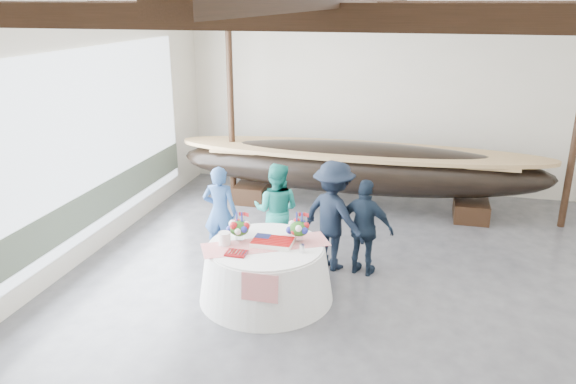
# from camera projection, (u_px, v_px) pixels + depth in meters

# --- Properties ---
(floor) EXTENTS (10.00, 12.00, 0.01)m
(floor) POSITION_uv_depth(u_px,v_px,m) (363.00, 314.00, 8.20)
(floor) COLOR #3D3D42
(floor) RESTS_ON ground
(wall_back) EXTENTS (10.00, 0.02, 4.50)m
(wall_back) POSITION_uv_depth(u_px,v_px,m) (398.00, 96.00, 12.97)
(wall_back) COLOR silver
(wall_back) RESTS_ON ground
(wall_left) EXTENTS (0.02, 12.00, 4.50)m
(wall_left) POSITION_uv_depth(u_px,v_px,m) (44.00, 145.00, 8.60)
(wall_left) COLOR silver
(wall_left) RESTS_ON ground
(pavilion_structure) EXTENTS (9.80, 11.76, 4.50)m
(pavilion_structure) POSITION_uv_depth(u_px,v_px,m) (383.00, 27.00, 7.59)
(pavilion_structure) COLOR black
(pavilion_structure) RESTS_ON ground
(open_bay) EXTENTS (0.03, 7.00, 3.20)m
(open_bay) POSITION_uv_depth(u_px,v_px,m) (87.00, 155.00, 9.64)
(open_bay) COLOR silver
(open_bay) RESTS_ON ground
(longboat_display) EXTENTS (7.96, 1.59, 1.49)m
(longboat_display) POSITION_uv_depth(u_px,v_px,m) (358.00, 167.00, 12.02)
(longboat_display) COLOR black
(longboat_display) RESTS_ON ground
(banquet_table) EXTENTS (2.05, 2.05, 0.88)m
(banquet_table) POSITION_uv_depth(u_px,v_px,m) (266.00, 271.00, 8.55)
(banquet_table) COLOR silver
(banquet_table) RESTS_ON ground
(tabletop_items) EXTENTS (1.93, 1.38, 0.40)m
(tabletop_items) POSITION_uv_depth(u_px,v_px,m) (265.00, 233.00, 8.46)
(tabletop_items) COLOR red
(tabletop_items) RESTS_ON banquet_table
(guest_woman_blue) EXTENTS (0.64, 0.44, 1.66)m
(guest_woman_blue) POSITION_uv_depth(u_px,v_px,m) (220.00, 212.00, 9.84)
(guest_woman_blue) COLOR navy
(guest_woman_blue) RESTS_ON ground
(guest_woman_teal) EXTENTS (0.83, 0.65, 1.71)m
(guest_woman_teal) POSITION_uv_depth(u_px,v_px,m) (276.00, 210.00, 9.84)
(guest_woman_teal) COLOR #1A887A
(guest_woman_teal) RESTS_ON ground
(guest_man_left) EXTENTS (1.40, 1.21, 1.88)m
(guest_man_left) POSITION_uv_depth(u_px,v_px,m) (334.00, 216.00, 9.36)
(guest_man_left) COLOR black
(guest_man_left) RESTS_ON ground
(guest_man_right) EXTENTS (1.03, 0.62, 1.64)m
(guest_man_right) POSITION_uv_depth(u_px,v_px,m) (365.00, 228.00, 9.18)
(guest_man_right) COLOR #131F2F
(guest_man_right) RESTS_ON ground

